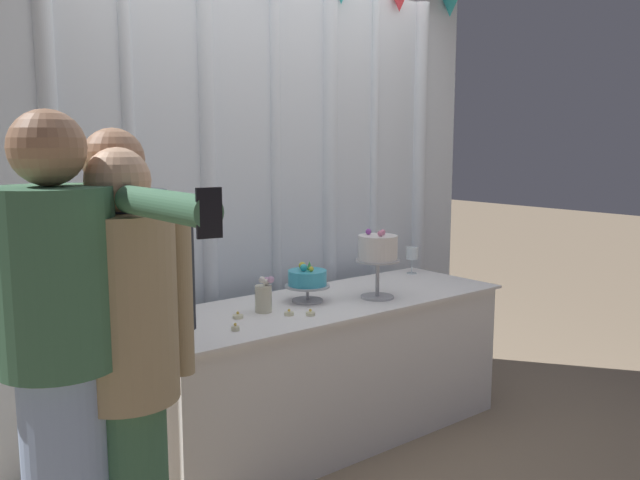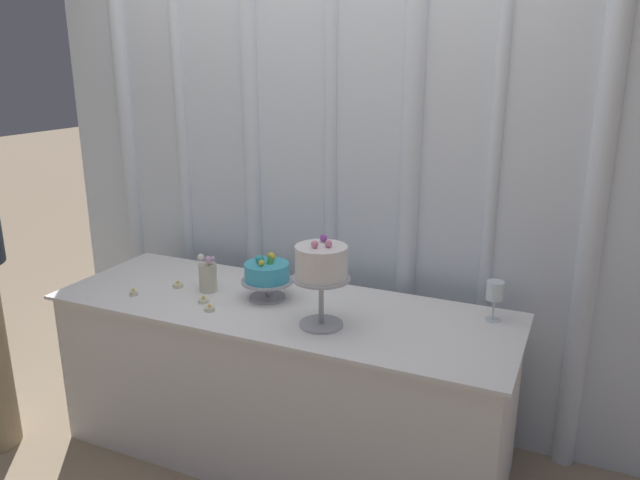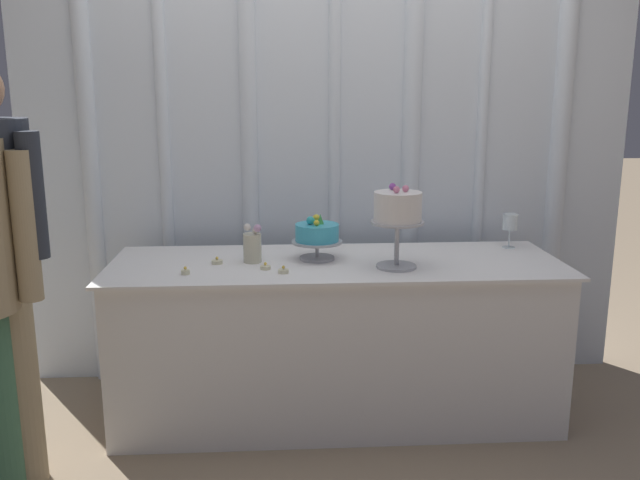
% 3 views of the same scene
% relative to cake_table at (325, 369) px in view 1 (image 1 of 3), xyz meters
% --- Properties ---
extents(ground_plane, '(24.00, 24.00, 0.00)m').
position_rel_cake_table_xyz_m(ground_plane, '(0.00, -0.10, -0.38)').
color(ground_plane, gray).
extents(draped_curtain, '(3.16, 0.17, 2.87)m').
position_rel_cake_table_xyz_m(draped_curtain, '(0.02, 0.50, 1.12)').
color(draped_curtain, silver).
rests_on(draped_curtain, ground_plane).
extents(cake_table, '(2.08, 0.72, 0.76)m').
position_rel_cake_table_xyz_m(cake_table, '(0.00, 0.00, 0.00)').
color(cake_table, white).
rests_on(cake_table, ground_plane).
extents(cake_display_nearleft, '(0.24, 0.24, 0.21)m').
position_rel_cake_table_xyz_m(cake_display_nearleft, '(-0.09, 0.04, 0.50)').
color(cake_display_nearleft, '#B2B2B7').
rests_on(cake_display_nearleft, cake_table).
extents(cake_display_nearright, '(0.23, 0.23, 0.37)m').
position_rel_cake_table_xyz_m(cake_display_nearright, '(0.26, -0.13, 0.63)').
color(cake_display_nearright, '#B2B2B7').
rests_on(cake_display_nearright, cake_table).
extents(wine_glass, '(0.07, 0.07, 0.17)m').
position_rel_cake_table_xyz_m(wine_glass, '(0.89, 0.22, 0.51)').
color(wine_glass, silver).
rests_on(wine_glass, cake_table).
extents(flower_vase, '(0.09, 0.09, 0.18)m').
position_rel_cake_table_xyz_m(flower_vase, '(-0.38, 0.01, 0.46)').
color(flower_vase, beige).
rests_on(flower_vase, cake_table).
extents(tealight_far_left, '(0.04, 0.04, 0.04)m').
position_rel_cake_table_xyz_m(tealight_far_left, '(-0.67, -0.18, 0.39)').
color(tealight_far_left, beige).
rests_on(tealight_far_left, cake_table).
extents(tealight_near_left, '(0.05, 0.05, 0.03)m').
position_rel_cake_table_xyz_m(tealight_near_left, '(-0.55, -0.01, 0.39)').
color(tealight_near_left, beige).
rests_on(tealight_near_left, cake_table).
extents(tealight_near_right, '(0.05, 0.05, 0.03)m').
position_rel_cake_table_xyz_m(tealight_near_right, '(-0.32, -0.12, 0.39)').
color(tealight_near_right, beige).
rests_on(tealight_near_right, cake_table).
extents(tealight_far_right, '(0.05, 0.05, 0.03)m').
position_rel_cake_table_xyz_m(tealight_far_right, '(-0.25, -0.19, 0.39)').
color(tealight_far_right, beige).
rests_on(tealight_far_right, cake_table).
extents(guest_man_pink_jacket, '(0.48, 0.44, 1.64)m').
position_rel_cake_table_xyz_m(guest_man_pink_jacket, '(-1.32, -0.52, 0.52)').
color(guest_man_pink_jacket, '#9E8966').
rests_on(guest_man_pink_jacket, ground_plane).
extents(guest_girl_blue_dress, '(0.50, 0.86, 1.69)m').
position_rel_cake_table_xyz_m(guest_girl_blue_dress, '(-1.57, -0.64, 0.54)').
color(guest_girl_blue_dress, '#93ADD6').
rests_on(guest_girl_blue_dress, ground_plane).
extents(guest_man_dark_suit, '(0.51, 0.37, 1.58)m').
position_rel_cake_table_xyz_m(guest_man_dark_suit, '(-1.36, -0.64, 0.48)').
color(guest_man_dark_suit, '#3D6B4C').
rests_on(guest_man_dark_suit, ground_plane).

